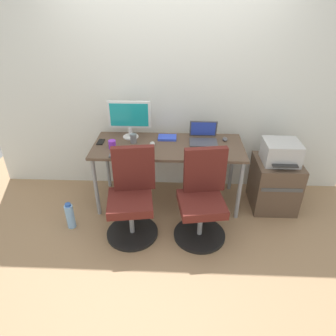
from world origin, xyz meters
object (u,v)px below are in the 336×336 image
object	(u,v)px
side_cabinet	(274,184)
desktop_monitor	(129,117)
printer	(281,152)
water_bottle_on_floor	(70,216)
open_laptop	(203,137)
coffee_mug	(112,144)
office_chair_left	(132,198)
office_chair_right	(202,200)

from	to	relation	value
side_cabinet	desktop_monitor	size ratio (longest dim) A/B	1.23
printer	water_bottle_on_floor	bearing A→B (deg)	-167.64
side_cabinet	open_laptop	xyz separation A→B (m)	(-0.84, 0.15, 0.51)
water_bottle_on_floor	coffee_mug	distance (m)	0.89
side_cabinet	printer	xyz separation A→B (m)	(-0.00, -0.00, 0.41)
side_cabinet	water_bottle_on_floor	world-z (taller)	side_cabinet
office_chair_left	side_cabinet	world-z (taller)	office_chair_left
office_chair_left	coffee_mug	size ratio (longest dim) A/B	10.22
office_chair_left	open_laptop	world-z (taller)	open_laptop
office_chair_left	open_laptop	bearing A→B (deg)	42.25
desktop_monitor	open_laptop	bearing A→B (deg)	-5.39
office_chair_left	side_cabinet	distance (m)	1.67
office_chair_right	coffee_mug	distance (m)	1.13
side_cabinet	water_bottle_on_floor	xyz separation A→B (m)	(-2.27, -0.50, -0.15)
printer	water_bottle_on_floor	xyz separation A→B (m)	(-2.27, -0.50, -0.56)
open_laptop	water_bottle_on_floor	bearing A→B (deg)	-155.62
office_chair_right	water_bottle_on_floor	world-z (taller)	office_chair_right
desktop_monitor	coffee_mug	distance (m)	0.39
office_chair_right	desktop_monitor	distance (m)	1.25
side_cabinet	open_laptop	size ratio (longest dim) A/B	1.90
open_laptop	office_chair_left	bearing A→B (deg)	-137.75
side_cabinet	printer	distance (m)	0.41
office_chair_left	side_cabinet	size ratio (longest dim) A/B	1.59
side_cabinet	water_bottle_on_floor	distance (m)	2.33
printer	desktop_monitor	size ratio (longest dim) A/B	0.83
coffee_mug	office_chair_left	bearing A→B (deg)	-60.26
office_chair_left	office_chair_right	distance (m)	0.71
side_cabinet	office_chair_right	bearing A→B (deg)	-149.11
printer	office_chair_right	bearing A→B (deg)	-149.16
coffee_mug	office_chair_right	bearing A→B (deg)	-25.04
desktop_monitor	coffee_mug	xyz separation A→B (m)	(-0.15, -0.30, -0.20)
water_bottle_on_floor	desktop_monitor	bearing A→B (deg)	51.12
office_chair_left	desktop_monitor	size ratio (longest dim) A/B	1.96
office_chair_right	water_bottle_on_floor	size ratio (longest dim) A/B	3.03
office_chair_left	water_bottle_on_floor	bearing A→B (deg)	178.03
printer	coffee_mug	size ratio (longest dim) A/B	4.35
printer	desktop_monitor	bearing A→B (deg)	172.29
office_chair_left	printer	size ratio (longest dim) A/B	2.35
printer	coffee_mug	distance (m)	1.84
office_chair_left	printer	bearing A→B (deg)	18.24
office_chair_right	desktop_monitor	bearing A→B (deg)	137.28
desktop_monitor	open_laptop	world-z (taller)	desktop_monitor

